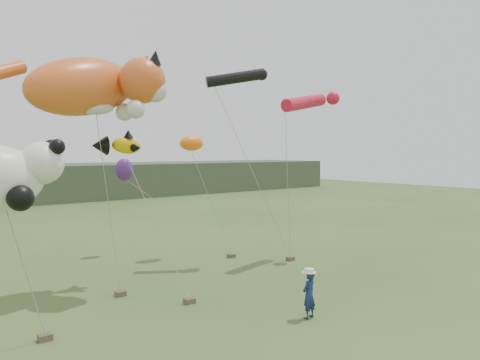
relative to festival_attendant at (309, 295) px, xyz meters
name	(u,v)px	position (x,y,z in m)	size (l,w,h in m)	color
ground	(290,322)	(-0.72, 0.16, -0.79)	(120.00, 120.00, 0.00)	#385123
festival_attendant	(309,295)	(0.00, 0.00, 0.00)	(0.58, 0.38, 1.59)	navy
sandbag_anchors	(191,283)	(-1.01, 5.69, -0.70)	(13.18, 5.42, 0.19)	brown
cat_kite	(96,86)	(-4.33, 7.19, 7.30)	(6.47, 3.74, 2.99)	#D6591F
fish_kite	(117,145)	(-3.20, 7.98, 5.04)	(2.09, 1.40, 1.08)	#E0B103
tube_kites	(284,93)	(5.32, 6.78, 7.75)	(6.54, 3.48, 2.26)	black
panda_kite	(1,177)	(-8.58, 3.23, 4.11)	(3.15, 2.04, 1.96)	white
misc_kites	(160,156)	(0.82, 11.64, 4.54)	(3.80, 3.40, 2.43)	orange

